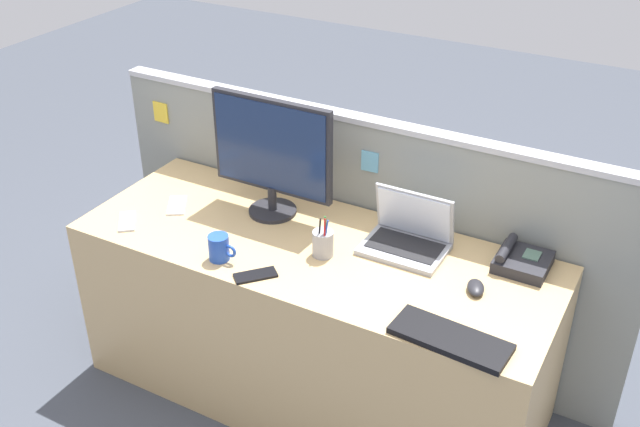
# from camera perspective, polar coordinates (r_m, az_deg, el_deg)

# --- Properties ---
(ground_plane) EXTENTS (10.00, 10.00, 0.00)m
(ground_plane) POSITION_cam_1_polar(r_m,az_deg,el_deg) (3.37, -0.42, -13.25)
(ground_plane) COLOR #424751
(desk) EXTENTS (1.90, 0.71, 0.75)m
(desk) POSITION_cam_1_polar(r_m,az_deg,el_deg) (3.12, -0.45, -8.27)
(desk) COLOR tan
(desk) RESTS_ON ground_plane
(cubicle_divider) EXTENTS (2.37, 0.08, 1.14)m
(cubicle_divider) POSITION_cam_1_polar(r_m,az_deg,el_deg) (3.30, 2.91, -1.76)
(cubicle_divider) COLOR gray
(cubicle_divider) RESTS_ON ground_plane
(desktop_monitor) EXTENTS (0.53, 0.20, 0.50)m
(desktop_monitor) POSITION_cam_1_polar(r_m,az_deg,el_deg) (3.01, -3.69, 4.71)
(desktop_monitor) COLOR #232328
(desktop_monitor) RESTS_ON desk
(laptop) EXTENTS (0.32, 0.23, 0.22)m
(laptop) POSITION_cam_1_polar(r_m,az_deg,el_deg) (2.89, 6.72, -1.59)
(laptop) COLOR #9EA0A8
(laptop) RESTS_ON desk
(desk_phone) EXTENTS (0.19, 0.20, 0.08)m
(desk_phone) POSITION_cam_1_polar(r_m,az_deg,el_deg) (2.87, 15.04, -3.46)
(desk_phone) COLOR #232328
(desk_phone) RESTS_ON desk
(keyboard_main) EXTENTS (0.40, 0.18, 0.02)m
(keyboard_main) POSITION_cam_1_polar(r_m,az_deg,el_deg) (2.48, 9.88, -9.35)
(keyboard_main) COLOR black
(keyboard_main) RESTS_ON desk
(computer_mouse_right_hand) EXTENTS (0.09, 0.12, 0.03)m
(computer_mouse_right_hand) POSITION_cam_1_polar(r_m,az_deg,el_deg) (2.71, 11.74, -5.53)
(computer_mouse_right_hand) COLOR #232328
(computer_mouse_right_hand) RESTS_ON desk
(pen_cup) EXTENTS (0.08, 0.08, 0.17)m
(pen_cup) POSITION_cam_1_polar(r_m,az_deg,el_deg) (2.82, 0.23, -2.27)
(pen_cup) COLOR #99999E
(pen_cup) RESTS_ON desk
(cell_phone_silver_slab) EXTENTS (0.15, 0.16, 0.01)m
(cell_phone_silver_slab) POSITION_cam_1_polar(r_m,az_deg,el_deg) (3.15, -14.45, -0.58)
(cell_phone_silver_slab) COLOR #B7BAC1
(cell_phone_silver_slab) RESTS_ON desk
(cell_phone_black_slab) EXTENTS (0.15, 0.16, 0.01)m
(cell_phone_black_slab) POSITION_cam_1_polar(r_m,az_deg,el_deg) (2.74, -4.92, -4.70)
(cell_phone_black_slab) COLOR black
(cell_phone_black_slab) RESTS_ON desk
(cell_phone_white_slab) EXTENTS (0.14, 0.17, 0.01)m
(cell_phone_white_slab) POSITION_cam_1_polar(r_m,az_deg,el_deg) (3.22, -10.82, 0.61)
(cell_phone_white_slab) COLOR silver
(cell_phone_white_slab) RESTS_ON desk
(coffee_mug) EXTENTS (0.12, 0.08, 0.10)m
(coffee_mug) POSITION_cam_1_polar(r_m,az_deg,el_deg) (2.83, -7.66, -2.59)
(coffee_mug) COLOR blue
(coffee_mug) RESTS_ON desk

